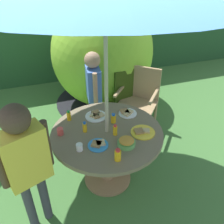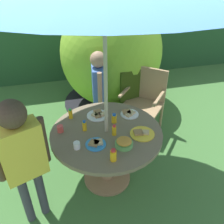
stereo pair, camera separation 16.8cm
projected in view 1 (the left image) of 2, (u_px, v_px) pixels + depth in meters
The scene contains 19 objects.
ground_plane at pixel (108, 179), 2.91m from camera, with size 10.00×10.00×0.02m, color #3D6B33.
hedge_backdrop at pixel (59, 29), 4.87m from camera, with size 9.00×0.70×1.96m, color #234C28.
garden_table at pixel (107, 143), 2.60m from camera, with size 1.17×1.17×0.71m.
wooden_chair at pixel (139, 97), 3.50m from camera, with size 0.72×0.72×0.93m.
dome_tent at pixel (103, 54), 3.94m from camera, with size 2.03×2.03×1.78m.
child_in_blue_shirt at pixel (93, 84), 3.25m from camera, with size 0.21×0.42×1.23m.
child_in_yellow_shirt at pixel (25, 157), 1.97m from camera, with size 0.43×0.31×1.36m.
snack_bowl at pixel (126, 142), 2.31m from camera, with size 0.17×0.17×0.08m.
plate_near_right at pixel (96, 116), 2.73m from camera, with size 0.24×0.24×0.03m.
plate_mid_left at pixel (127, 113), 2.78m from camera, with size 0.21×0.21×0.03m.
plate_mid_right at pixel (143, 132), 2.49m from camera, with size 0.25×0.25×0.03m.
plate_center_back at pixel (98, 144), 2.32m from camera, with size 0.20×0.20×0.03m.
juice_bottle_near_left at pixel (115, 130), 2.44m from camera, with size 0.04×0.04×0.12m.
juice_bottle_far_left at pixel (69, 116), 2.65m from camera, with size 0.04×0.04×0.12m.
juice_bottle_far_right at pixel (113, 118), 2.62m from camera, with size 0.06×0.06×0.11m.
juice_bottle_center_front at pixel (118, 155), 2.13m from camera, with size 0.06×0.06×0.12m.
juice_bottle_front_edge at pixel (85, 127), 2.48m from camera, with size 0.04×0.04×0.12m.
cup_near at pixel (79, 147), 2.25m from camera, with size 0.06×0.06×0.07m, color white.
cup_far at pixel (60, 131), 2.45m from camera, with size 0.06×0.06×0.07m, color #E04C47.
Camera 1 is at (-0.58, -1.90, 2.26)m, focal length 38.79 mm.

